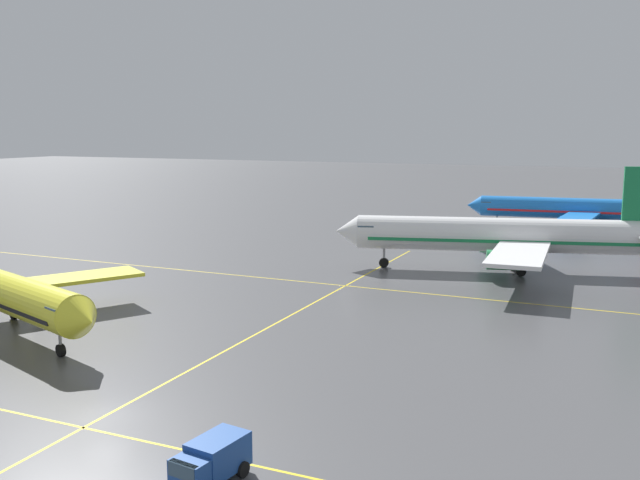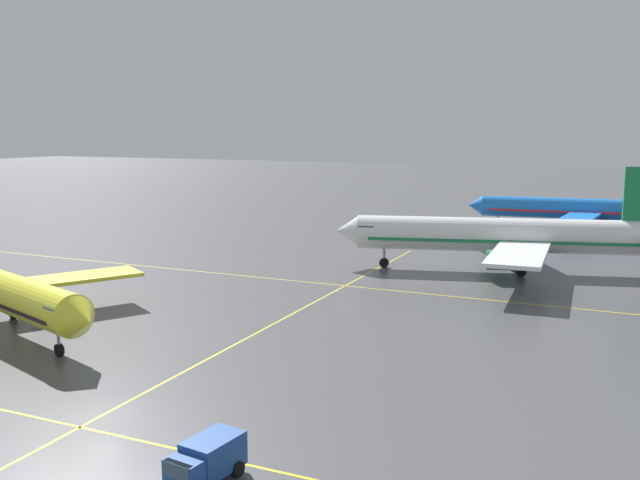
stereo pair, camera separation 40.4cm
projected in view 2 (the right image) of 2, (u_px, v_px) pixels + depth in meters
The scene contains 5 objects.
ground_plane at pixel (104, 414), 42.20m from camera, with size 600.00×600.00×0.00m, color #4C4C4F.
airliner_second_row at pixel (506, 236), 83.85m from camera, with size 40.26×34.29×12.68m.
airliner_third_row at pixel (575, 209), 117.38m from camera, with size 34.76×29.77×10.80m.
taxiway_markings at pixel (254, 335), 58.54m from camera, with size 133.45×88.66×0.01m.
service_truck_red_van at pixel (206, 460), 33.94m from camera, with size 2.62×4.33×2.10m.
Camera 2 is at (28.33, -31.13, 17.02)m, focal length 39.43 mm.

